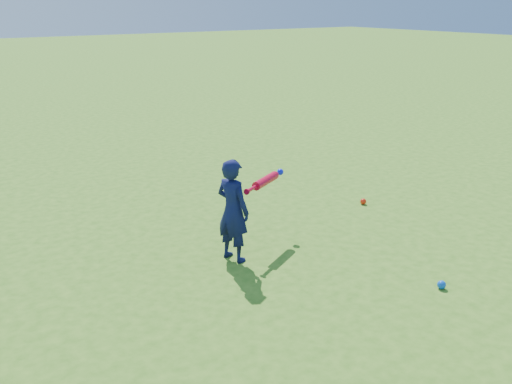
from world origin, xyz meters
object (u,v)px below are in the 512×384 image
at_px(ground_ball_blue, 442,285).
at_px(bat_swing, 267,180).
at_px(child, 233,210).
at_px(ground_ball_red, 363,201).

relative_size(ground_ball_blue, bat_swing, 0.10).
distance_m(ground_ball_blue, bat_swing, 2.10).
distance_m(child, bat_swing, 0.68).
bearing_deg(child, ground_ball_blue, -158.12).
bearing_deg(ground_ball_red, child, -168.96).
height_order(child, bat_swing, child).
height_order(child, ground_ball_blue, child).
height_order(ground_ball_red, bat_swing, bat_swing).
distance_m(child, ground_ball_red, 2.38).
xyz_separation_m(ground_ball_blue, bat_swing, (-0.64, 1.89, 0.64)).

